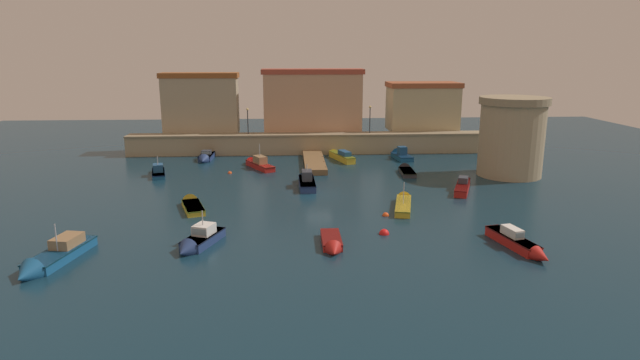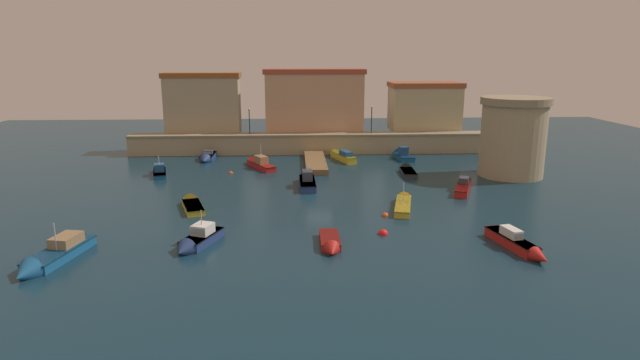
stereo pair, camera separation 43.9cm
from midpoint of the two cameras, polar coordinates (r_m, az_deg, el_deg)
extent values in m
plane|color=#112D3D|center=(51.91, -0.35, -1.56)|extent=(123.88, 123.88, 0.00)
cube|color=tan|center=(73.10, -1.24, 3.90)|extent=(49.77, 2.66, 2.53)
cube|color=gray|center=(72.88, -1.25, 4.98)|extent=(49.77, 2.96, 0.24)
cube|color=tan|center=(76.51, -12.95, 7.86)|extent=(10.33, 3.52, 7.70)
cube|color=#955126|center=(76.23, -13.12, 11.00)|extent=(10.75, 3.66, 0.70)
cube|color=tan|center=(75.80, -0.97, 8.33)|extent=(13.78, 4.16, 8.18)
cube|color=#AA4634|center=(75.53, -0.98, 11.69)|extent=(14.34, 4.32, 0.70)
cube|color=tan|center=(78.98, 10.87, 7.60)|extent=(9.82, 5.73, 6.23)
cube|color=#9D4F30|center=(78.71, 10.98, 10.11)|extent=(10.21, 5.96, 0.70)
cylinder|color=tan|center=(62.93, 19.84, 4.07)|extent=(7.04, 7.04, 8.06)
cylinder|color=gray|center=(62.41, 20.17, 8.08)|extent=(7.61, 7.61, 0.80)
cube|color=brown|center=(65.83, -0.83, 1.99)|extent=(2.54, 12.51, 0.66)
cylinder|color=brown|center=(70.48, -0.07, 2.78)|extent=(0.20, 0.20, 0.70)
cylinder|color=brown|center=(67.42, 0.08, 2.28)|extent=(0.20, 0.20, 0.70)
cylinder|color=brown|center=(64.36, 0.24, 1.74)|extent=(0.20, 0.20, 0.70)
cylinder|color=brown|center=(61.30, 0.42, 1.14)|extent=(0.20, 0.20, 0.70)
cylinder|color=black|center=(72.84, -8.00, 6.22)|extent=(0.12, 0.12, 3.23)
sphere|color=#F9D172|center=(72.64, -8.05, 7.60)|extent=(0.32, 0.32, 0.32)
cylinder|color=black|center=(73.39, 5.26, 6.44)|extent=(0.12, 0.12, 3.45)
sphere|color=#F9D172|center=(73.18, 5.29, 7.89)|extent=(0.32, 0.32, 0.32)
cube|color=navy|center=(54.70, -1.64, -0.40)|extent=(1.65, 5.59, 0.70)
cone|color=navy|center=(58.04, -1.79, 0.42)|extent=(1.52, 1.42, 1.51)
cube|color=#111D3C|center=(54.63, -1.65, -0.08)|extent=(1.69, 5.70, 0.08)
cube|color=#333842|center=(54.74, -1.66, 0.52)|extent=(1.04, 1.83, 0.99)
cylinder|color=#B2B2B7|center=(54.68, -1.66, 0.86)|extent=(0.08, 0.08, 1.65)
cube|color=gold|center=(68.34, 2.19, 2.49)|extent=(2.97, 6.01, 0.84)
cone|color=gold|center=(71.61, 1.05, 3.01)|extent=(1.53, 1.69, 1.15)
cube|color=#656C18|center=(68.27, 2.20, 2.80)|extent=(3.03, 6.13, 0.08)
cube|color=navy|center=(67.42, 2.49, 2.93)|extent=(1.60, 2.50, 0.56)
cube|color=#195689|center=(69.88, 8.71, 2.49)|extent=(2.26, 4.31, 0.60)
cone|color=#195689|center=(72.27, 8.03, 2.88)|extent=(1.78, 1.36, 1.64)
cube|color=#0C2745|center=(69.83, 8.72, 2.70)|extent=(2.31, 4.40, 0.08)
cube|color=navy|center=(69.78, 8.72, 3.17)|extent=(1.16, 1.26, 1.06)
cube|color=#99B7C6|center=(70.29, 8.57, 3.29)|extent=(0.92, 0.18, 0.64)
cube|color=gold|center=(48.02, -13.84, -2.92)|extent=(2.76, 4.61, 0.50)
cone|color=gold|center=(50.65, -14.25, -2.09)|extent=(1.73, 1.60, 1.42)
cube|color=#536A18|center=(47.97, -13.85, -2.68)|extent=(2.82, 4.70, 0.08)
cube|color=red|center=(40.63, 19.82, -6.23)|extent=(2.24, 5.28, 0.72)
cone|color=red|center=(38.24, 22.61, -7.72)|extent=(1.38, 1.61, 1.11)
cube|color=#4F110E|center=(40.53, 19.86, -5.81)|extent=(2.29, 5.38, 0.08)
cube|color=silver|center=(40.49, 19.83, -5.29)|extent=(1.16, 1.91, 0.63)
cube|color=#99B7C6|center=(39.80, 20.57, -5.63)|extent=(0.71, 0.21, 0.38)
cube|color=gold|center=(47.55, 8.75, -2.79)|extent=(2.57, 5.78, 0.58)
cone|color=gold|center=(50.89, 8.87, -1.70)|extent=(1.52, 1.65, 1.23)
cube|color=olive|center=(47.48, 8.76, -2.50)|extent=(2.63, 5.90, 0.08)
cylinder|color=#B2B2B7|center=(46.82, 8.79, -1.42)|extent=(0.08, 0.08, 1.99)
cube|color=red|center=(38.71, 0.90, -6.51)|extent=(1.38, 3.65, 0.53)
cone|color=red|center=(36.58, 1.16, -7.74)|extent=(1.31, 1.02, 1.30)
cube|color=maroon|center=(38.64, 0.90, -6.20)|extent=(1.40, 3.72, 0.08)
cube|color=#195689|center=(40.10, -26.54, -7.20)|extent=(2.95, 6.06, 0.65)
cone|color=#195689|center=(37.45, -29.59, -8.99)|extent=(1.99, 1.72, 1.75)
cube|color=#092C3B|center=(40.01, -26.58, -6.81)|extent=(3.00, 6.18, 0.08)
cube|color=olive|center=(40.49, -26.01, -5.94)|extent=(1.81, 2.42, 0.69)
cylinder|color=#B2B2B7|center=(39.46, -26.98, -5.60)|extent=(0.08, 0.08, 1.91)
cube|color=red|center=(55.01, 14.97, -0.78)|extent=(3.33, 5.97, 0.72)
cone|color=red|center=(58.53, 15.23, 0.06)|extent=(1.57, 1.72, 1.12)
cube|color=#640B0A|center=(54.93, 14.99, -0.46)|extent=(3.40, 6.09, 0.08)
cube|color=#333842|center=(55.42, 15.06, 0.03)|extent=(1.36, 1.62, 0.61)
cube|color=#333338|center=(61.18, 9.23, 0.83)|extent=(1.71, 4.15, 0.48)
cone|color=#333338|center=(63.64, 8.88, 1.34)|extent=(1.46, 1.22, 1.39)
cube|color=black|center=(61.13, 9.24, 1.01)|extent=(1.74, 4.23, 0.08)
cube|color=red|center=(63.94, -6.71, 1.54)|extent=(3.80, 5.60, 0.65)
cone|color=red|center=(67.05, -7.94, 2.07)|extent=(1.76, 1.82, 1.25)
cube|color=#450F09|center=(63.88, -6.71, 1.79)|extent=(3.88, 5.71, 0.08)
cube|color=olive|center=(63.75, -6.71, 2.21)|extent=(1.85, 2.20, 0.88)
cylinder|color=#B2B2B7|center=(63.67, -6.76, 2.87)|extent=(0.08, 0.08, 2.37)
cube|color=navy|center=(70.85, -12.34, 2.50)|extent=(1.66, 4.29, 0.65)
cone|color=navy|center=(68.27, -12.73, 2.07)|extent=(1.52, 1.22, 1.49)
cube|color=#10173B|center=(70.80, -12.36, 2.73)|extent=(1.69, 4.38, 0.08)
cube|color=#333842|center=(70.61, -12.39, 2.94)|extent=(1.18, 1.26, 0.52)
cube|color=#99B7C6|center=(70.01, -12.48, 2.87)|extent=(1.04, 0.08, 0.31)
cube|color=#195689|center=(62.53, -17.30, 0.66)|extent=(2.43, 4.84, 0.49)
cone|color=#195689|center=(65.40, -17.32, 1.21)|extent=(1.56, 1.57, 1.28)
cube|color=#0C1E45|center=(62.49, -17.31, 0.85)|extent=(2.48, 4.94, 0.08)
cube|color=navy|center=(62.39, -17.34, 1.26)|extent=(1.40, 1.69, 0.86)
cube|color=#99B7C6|center=(63.10, -17.35, 1.44)|extent=(0.96, 0.29, 0.51)
cylinder|color=#B2B2B7|center=(61.91, -17.37, 1.66)|extent=(0.08, 0.08, 1.88)
cube|color=navy|center=(39.64, -12.86, -6.27)|extent=(2.89, 4.32, 0.67)
cone|color=navy|center=(37.63, -14.80, -7.48)|extent=(1.79, 1.58, 1.49)
cube|color=#141B31|center=(39.54, -12.88, -5.87)|extent=(2.95, 4.40, 0.08)
cube|color=silver|center=(39.56, -12.78, -5.22)|extent=(1.71, 1.83, 0.74)
cube|color=#99B7C6|center=(38.95, -13.33, -5.50)|extent=(1.08, 0.46, 0.44)
cylinder|color=#B2B2B7|center=(39.28, -12.91, -4.53)|extent=(0.08, 0.08, 1.83)
sphere|color=#EA4C19|center=(45.50, 6.85, -3.87)|extent=(0.58, 0.58, 0.58)
sphere|color=red|center=(41.01, 6.66, -5.83)|extent=(0.79, 0.79, 0.79)
sphere|color=#EA4C19|center=(61.88, -9.94, 0.72)|extent=(0.49, 0.49, 0.49)
camera|label=1|loc=(0.22, -90.25, -0.06)|focal=29.52mm
camera|label=2|loc=(0.22, 89.75, 0.06)|focal=29.52mm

